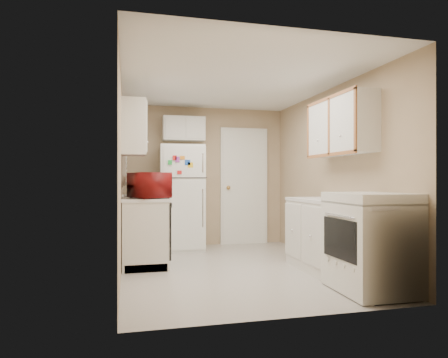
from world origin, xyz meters
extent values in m
plane|color=beige|center=(0.00, 0.00, 0.00)|extent=(3.80, 3.80, 0.00)
plane|color=white|center=(0.00, 0.00, 2.40)|extent=(3.80, 3.80, 0.00)
plane|color=tan|center=(-1.40, 0.00, 1.20)|extent=(3.80, 3.80, 0.00)
plane|color=tan|center=(1.40, 0.00, 1.20)|extent=(3.80, 3.80, 0.00)
plane|color=tan|center=(0.00, 1.90, 1.20)|extent=(2.80, 2.80, 0.00)
plane|color=tan|center=(0.00, -1.90, 1.20)|extent=(2.80, 2.80, 0.00)
cube|color=silver|center=(-1.10, 0.90, 0.45)|extent=(0.60, 1.80, 0.90)
cube|color=black|center=(-0.81, 0.30, 0.49)|extent=(0.03, 0.58, 0.72)
cube|color=gray|center=(-1.10, 1.05, 0.86)|extent=(0.54, 0.74, 0.16)
imported|color=maroon|center=(-1.05, 0.31, 1.05)|extent=(0.67, 0.50, 0.40)
imported|color=white|center=(-1.15, 1.41, 1.00)|extent=(0.12, 0.12, 0.21)
cube|color=silver|center=(-1.36, 1.05, 1.60)|extent=(0.10, 0.98, 1.08)
cube|color=silver|center=(-1.25, 0.22, 1.80)|extent=(0.30, 0.45, 0.70)
cube|color=white|center=(-0.46, 1.55, 0.85)|extent=(0.74, 0.72, 1.70)
cube|color=silver|center=(-0.40, 1.75, 2.00)|extent=(0.70, 0.30, 0.40)
cube|color=white|center=(0.70, 1.86, 1.02)|extent=(0.86, 0.06, 2.08)
cube|color=silver|center=(1.10, -0.80, 0.45)|extent=(0.60, 2.00, 0.90)
cube|color=white|center=(1.07, -1.38, 0.51)|extent=(0.70, 0.85, 1.02)
cube|color=silver|center=(1.25, -0.50, 1.80)|extent=(0.30, 1.20, 0.70)
camera|label=1|loc=(-1.33, -4.96, 1.14)|focal=32.00mm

